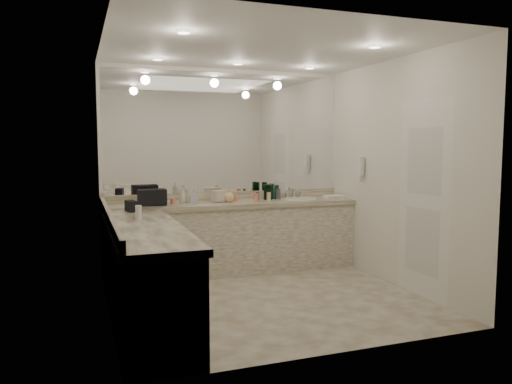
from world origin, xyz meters
name	(u,v)px	position (x,y,z in m)	size (l,w,h in m)	color
floor	(266,298)	(0.00, 0.00, 0.00)	(3.20, 3.20, 0.00)	beige
ceiling	(266,48)	(0.00, 0.00, 2.60)	(3.20, 3.20, 0.00)	white
wall_back	(225,169)	(0.00, 1.50, 1.30)	(3.20, 0.02, 2.60)	silver
wall_left	(106,180)	(-1.60, 0.00, 1.30)	(0.02, 3.00, 2.60)	silver
wall_right	(396,173)	(1.60, 0.00, 1.30)	(0.02, 3.00, 2.60)	silver
vanity_back_base	(232,239)	(0.00, 1.20, 0.42)	(3.20, 0.60, 0.84)	silver
vanity_back_top	(233,204)	(0.00, 1.19, 0.87)	(3.20, 0.64, 0.06)	beige
vanity_left_base	(144,277)	(-1.30, -0.30, 0.42)	(0.60, 2.40, 0.84)	silver
vanity_left_top	(145,229)	(-1.29, -0.30, 0.87)	(0.64, 2.42, 0.06)	beige
backsplash_back	(226,196)	(0.00, 1.48, 0.95)	(3.20, 0.04, 0.10)	beige
backsplash_left	(109,217)	(-1.58, 0.00, 0.95)	(0.04, 3.00, 0.10)	beige
mirror_back	(226,133)	(0.00, 1.49, 1.77)	(3.12, 0.01, 1.55)	white
mirror_left	(105,128)	(-1.59, 0.00, 1.77)	(0.01, 2.92, 1.55)	white
sink	(300,199)	(0.95, 1.20, 0.90)	(0.44, 0.44, 0.03)	white
faucet	(294,192)	(0.95, 1.41, 0.97)	(0.24, 0.16, 0.14)	silver
wall_phone	(360,166)	(1.56, 0.70, 1.35)	(0.06, 0.10, 0.24)	white
door	(423,199)	(1.59, -0.50, 1.05)	(0.02, 0.82, 2.10)	white
black_toiletry_bag	(152,198)	(-1.02, 1.15, 0.99)	(0.33, 0.21, 0.19)	black
black_bag_spill	(132,206)	(-1.30, 0.68, 0.96)	(0.09, 0.21, 0.11)	black
cream_cosmetic_case	(222,196)	(-0.12, 1.26, 0.97)	(0.23, 0.14, 0.13)	beige
hand_towel	(333,197)	(1.39, 1.10, 0.92)	(0.26, 0.17, 0.04)	white
lotion_left	(139,213)	(-1.30, 0.06, 0.97)	(0.06, 0.06, 0.14)	white
soap_bottle_a	(182,194)	(-0.63, 1.26, 1.01)	(0.09, 0.09, 0.22)	beige
soap_bottle_b	(194,196)	(-0.50, 1.19, 0.99)	(0.08, 0.08, 0.17)	silver
soap_bottle_c	(229,195)	(-0.04, 1.20, 0.98)	(0.13, 0.13, 0.17)	#E6BD7A
green_bottle_0	(270,192)	(0.53, 1.24, 1.00)	(0.07, 0.07, 0.20)	#0D462A
green_bottle_1	(276,192)	(0.64, 1.28, 0.99)	(0.06, 0.06, 0.19)	#0D462A
green_bottle_2	(271,191)	(0.60, 1.35, 1.00)	(0.07, 0.07, 0.20)	#0D462A
green_bottle_3	(267,192)	(0.50, 1.28, 1.00)	(0.07, 0.07, 0.20)	#0D462A
green_bottle_4	(267,192)	(0.49, 1.24, 1.00)	(0.06, 0.06, 0.20)	#0D462A
amenity_bottle_0	(257,196)	(0.35, 1.22, 0.95)	(0.04, 0.04, 0.11)	#3F3F4C
amenity_bottle_1	(278,194)	(0.65, 1.24, 0.97)	(0.06, 0.06, 0.14)	#3F3F4C
amenity_bottle_2	(269,196)	(0.49, 1.18, 0.95)	(0.05, 0.05, 0.11)	#E0B28C
amenity_bottle_3	(173,201)	(-0.75, 1.23, 0.93)	(0.06, 0.06, 0.07)	#E57F66
amenity_bottle_4	(191,200)	(-0.53, 1.21, 0.95)	(0.04, 0.04, 0.09)	silver
amenity_bottle_5	(188,200)	(-0.56, 1.28, 0.94)	(0.04, 0.04, 0.07)	white
amenity_bottle_6	(236,198)	(0.08, 1.28, 0.94)	(0.05, 0.05, 0.07)	#E57F66
amenity_bottle_7	(256,197)	(0.30, 1.13, 0.95)	(0.06, 0.06, 0.10)	#E57F66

